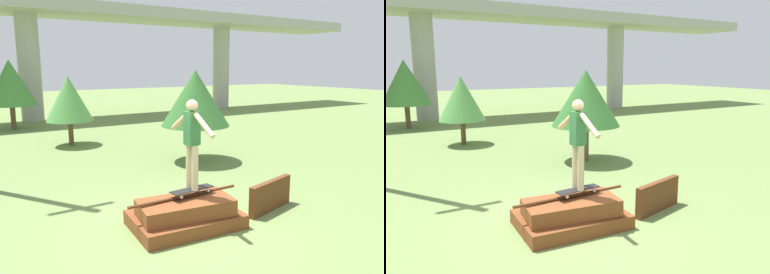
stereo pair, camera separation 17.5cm
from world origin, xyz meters
The scene contains 9 objects.
ground_plane centered at (0.00, 0.00, 0.00)m, with size 80.00×80.00×0.00m, color olive.
scrap_pile centered at (-0.02, -0.04, 0.23)m, with size 2.16×1.41×0.59m.
scrap_plank_loose centered at (1.81, -0.25, 0.30)m, with size 1.28×0.43×0.60m.
skateboard centered at (0.13, -0.03, 0.66)m, with size 0.85×0.28×0.09m.
skater centered at (0.13, -0.03, 1.59)m, with size 0.23×1.20×1.58m.
highway_overpass centered at (0.00, 15.43, 5.22)m, with size 44.00×3.69×6.02m.
tree_behind_left centered at (2.67, 3.87, 1.89)m, with size 2.03×2.03×2.71m.
tree_behind_right centered at (0.09, 8.14, 1.68)m, with size 1.64×1.64×2.48m.
tree_mid_back centered at (-1.21, 13.07, 2.09)m, with size 2.17×2.17×3.11m.
Camera 1 is at (-3.22, -5.39, 2.81)m, focal length 35.00 mm.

